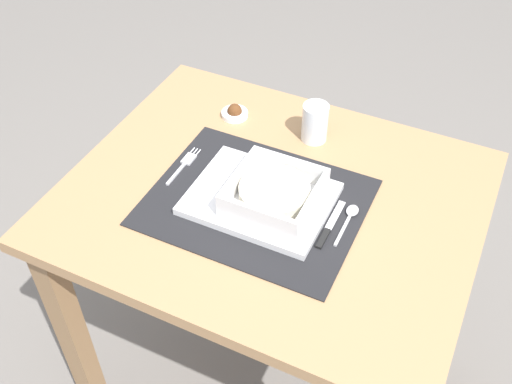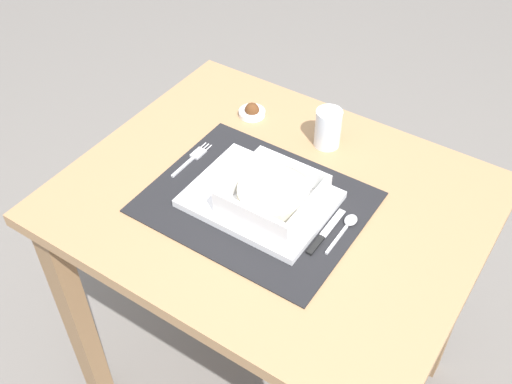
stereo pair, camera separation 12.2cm
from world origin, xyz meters
name	(u,v)px [view 1 (the left image)]	position (x,y,z in m)	size (l,w,h in m)	color
ground_plane	(267,378)	(0.00, 0.00, 0.00)	(6.00, 6.00, 0.00)	slate
dining_table	(271,234)	(0.00, 0.00, 0.62)	(0.84, 0.69, 0.75)	#A37A51
placemat	(256,202)	(-0.02, -0.04, 0.75)	(0.43, 0.34, 0.00)	black
serving_plate	(260,199)	(-0.01, -0.03, 0.76)	(0.28, 0.22, 0.02)	white
porridge_bowl	(274,195)	(0.02, -0.04, 0.79)	(0.17, 0.17, 0.06)	white
fork	(185,163)	(-0.21, 0.00, 0.75)	(0.02, 0.13, 0.00)	silver
spoon	(350,215)	(0.17, 0.01, 0.76)	(0.02, 0.12, 0.01)	silver
butter_knife	(329,227)	(0.14, -0.04, 0.75)	(0.01, 0.14, 0.01)	black
bread_knife	(318,223)	(0.12, -0.04, 0.75)	(0.01, 0.13, 0.01)	#59331E
drinking_glass	(315,124)	(0.01, 0.21, 0.79)	(0.06, 0.06, 0.09)	white
condiment_saucer	(235,113)	(-0.19, 0.20, 0.76)	(0.06, 0.06, 0.03)	white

